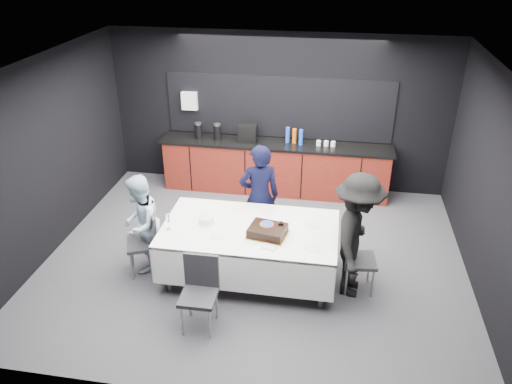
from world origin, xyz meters
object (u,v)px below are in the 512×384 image
champagne_flute (168,219)px  person_right (356,236)px  chair_near (200,287)px  person_left (140,224)px  cake_assembly (268,231)px  chair_left (148,238)px  party_table (250,236)px  person_center (259,197)px  chair_right (354,255)px  plate_stack (206,220)px

champagne_flute → person_right: bearing=2.9°
champagne_flute → chair_near: 1.09m
champagne_flute → person_left: size_ratio=0.16×
cake_assembly → person_right: 1.13m
chair_left → person_right: bearing=0.2°
party_table → person_center: person_center is taller
champagne_flute → person_left: (-0.47, 0.17, -0.23)m
person_right → chair_right: bearing=10.3°
plate_stack → person_left: bearing=-176.0°
chair_near → party_table: bearing=67.7°
person_center → chair_right: bearing=130.4°
plate_stack → champagne_flute: champagne_flute is taller
person_left → person_right: 2.90m
cake_assembly → chair_near: bearing=-127.7°
chair_near → cake_assembly: bearing=52.3°
chair_left → chair_near: bearing=-42.8°
party_table → cake_assembly: 0.36m
person_left → person_right: person_right is taller
party_table → plate_stack: (-0.59, 0.01, 0.19)m
plate_stack → person_right: size_ratio=0.12×
cake_assembly → party_table: bearing=151.7°
party_table → plate_stack: bearing=178.8°
cake_assembly → chair_left: size_ratio=0.60×
chair_near → person_left: bearing=138.5°
cake_assembly → person_left: size_ratio=0.39×
cake_assembly → plate_stack: cake_assembly is taller
plate_stack → chair_right: size_ratio=0.22×
champagne_flute → chair_near: (0.63, -0.80, -0.40)m
cake_assembly → chair_near: cake_assembly is taller
chair_right → person_center: person_center is taller
party_table → chair_near: bearing=-112.3°
plate_stack → chair_near: 1.08m
cake_assembly → champagne_flute: (-1.30, -0.08, 0.10)m
party_table → plate_stack: size_ratio=11.30×
party_table → cake_assembly: bearing=-28.3°
party_table → chair_near: size_ratio=2.51×
cake_assembly → chair_right: cake_assembly is taller
champagne_flute → chair_near: size_ratio=0.24×
chair_left → person_center: person_center is taller
chair_left → champagne_flute: bearing=-17.7°
chair_right → chair_near: same height
chair_near → person_right: (1.80, 0.92, 0.32)m
cake_assembly → person_center: size_ratio=0.34×
chair_right → cake_assembly: bearing=-175.4°
party_table → plate_stack: 0.62m
party_table → person_left: 1.51m
chair_near → chair_right: bearing=28.3°
party_table → cake_assembly: (0.26, -0.14, 0.20)m
party_table → chair_right: size_ratio=2.51×
chair_left → chair_right: size_ratio=1.00×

